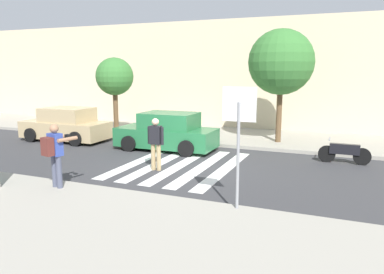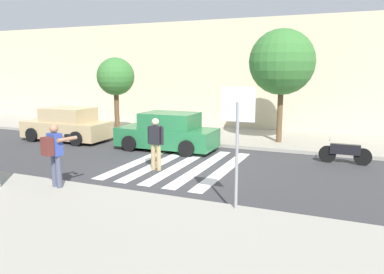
{
  "view_description": "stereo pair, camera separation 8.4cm",
  "coord_description": "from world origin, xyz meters",
  "px_view_note": "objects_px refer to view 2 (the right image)",
  "views": [
    {
      "loc": [
        5.2,
        -11.35,
        3.28
      ],
      "look_at": [
        0.6,
        -0.2,
        1.1
      ],
      "focal_mm": 35.0,
      "sensor_mm": 36.0,
      "label": 1
    },
    {
      "loc": [
        5.28,
        -11.32,
        3.28
      ],
      "look_at": [
        0.6,
        -0.2,
        1.1
      ],
      "focal_mm": 35.0,
      "sensor_mm": 36.0,
      "label": 2
    }
  ],
  "objects_px": {
    "pedestrian_crossing": "(156,141)",
    "parked_car_green": "(168,132)",
    "parked_car_tan": "(67,125)",
    "photographer_with_backpack": "(54,150)",
    "stop_sign": "(238,121)",
    "street_tree_center": "(282,62)",
    "motorcycle": "(345,152)",
    "street_tree_west": "(116,77)"
  },
  "relations": [
    {
      "from": "parked_car_tan",
      "to": "motorcycle",
      "type": "bearing_deg",
      "value": 1.43
    },
    {
      "from": "parked_car_tan",
      "to": "parked_car_green",
      "type": "height_order",
      "value": "same"
    },
    {
      "from": "photographer_with_backpack",
      "to": "parked_car_tan",
      "type": "xyz_separation_m",
      "value": [
        -4.9,
        6.07,
        -0.44
      ]
    },
    {
      "from": "stop_sign",
      "to": "street_tree_center",
      "type": "distance_m",
      "value": 8.59
    },
    {
      "from": "parked_car_tan",
      "to": "street_tree_center",
      "type": "bearing_deg",
      "value": 16.54
    },
    {
      "from": "parked_car_tan",
      "to": "motorcycle",
      "type": "distance_m",
      "value": 12.04
    },
    {
      "from": "stop_sign",
      "to": "street_tree_center",
      "type": "bearing_deg",
      "value": 93.47
    },
    {
      "from": "motorcycle",
      "to": "photographer_with_backpack",
      "type": "bearing_deg",
      "value": -138.22
    },
    {
      "from": "stop_sign",
      "to": "photographer_with_backpack",
      "type": "relative_size",
      "value": 1.61
    },
    {
      "from": "motorcycle",
      "to": "street_tree_west",
      "type": "xyz_separation_m",
      "value": [
        -10.6,
        1.68,
        2.5
      ]
    },
    {
      "from": "parked_car_tan",
      "to": "motorcycle",
      "type": "height_order",
      "value": "parked_car_tan"
    },
    {
      "from": "stop_sign",
      "to": "motorcycle",
      "type": "distance_m",
      "value": 6.63
    },
    {
      "from": "stop_sign",
      "to": "pedestrian_crossing",
      "type": "distance_m",
      "value": 4.58
    },
    {
      "from": "parked_car_green",
      "to": "street_tree_west",
      "type": "height_order",
      "value": "street_tree_west"
    },
    {
      "from": "pedestrian_crossing",
      "to": "photographer_with_backpack",
      "type": "bearing_deg",
      "value": -114.61
    },
    {
      "from": "pedestrian_crossing",
      "to": "parked_car_tan",
      "type": "distance_m",
      "value": 6.99
    },
    {
      "from": "pedestrian_crossing",
      "to": "motorcycle",
      "type": "relative_size",
      "value": 0.98
    },
    {
      "from": "photographer_with_backpack",
      "to": "street_tree_west",
      "type": "bearing_deg",
      "value": 113.29
    },
    {
      "from": "pedestrian_crossing",
      "to": "street_tree_center",
      "type": "xyz_separation_m",
      "value": [
        3.0,
        5.77,
        2.61
      ]
    },
    {
      "from": "stop_sign",
      "to": "photographer_with_backpack",
      "type": "distance_m",
      "value": 5.03
    },
    {
      "from": "parked_car_tan",
      "to": "photographer_with_backpack",
      "type": "bearing_deg",
      "value": -51.12
    },
    {
      "from": "stop_sign",
      "to": "street_tree_west",
      "type": "distance_m",
      "value": 11.39
    },
    {
      "from": "street_tree_west",
      "to": "street_tree_center",
      "type": "xyz_separation_m",
      "value": [
        7.87,
        0.79,
        0.67
      ]
    },
    {
      "from": "motorcycle",
      "to": "street_tree_center",
      "type": "xyz_separation_m",
      "value": [
        -2.73,
        2.46,
        3.17
      ]
    },
    {
      "from": "parked_car_tan",
      "to": "street_tree_west",
      "type": "bearing_deg",
      "value": 54.08
    },
    {
      "from": "parked_car_tan",
      "to": "pedestrian_crossing",
      "type": "bearing_deg",
      "value": -25.57
    },
    {
      "from": "photographer_with_backpack",
      "to": "stop_sign",
      "type": "bearing_deg",
      "value": 4.37
    },
    {
      "from": "photographer_with_backpack",
      "to": "street_tree_center",
      "type": "distance_m",
      "value": 10.16
    },
    {
      "from": "stop_sign",
      "to": "street_tree_west",
      "type": "xyz_separation_m",
      "value": [
        -8.38,
        7.67,
        0.75
      ]
    },
    {
      "from": "stop_sign",
      "to": "photographer_with_backpack",
      "type": "bearing_deg",
      "value": -175.63
    },
    {
      "from": "photographer_with_backpack",
      "to": "pedestrian_crossing",
      "type": "xyz_separation_m",
      "value": [
        1.4,
        3.06,
        -0.19
      ]
    },
    {
      "from": "street_tree_center",
      "to": "street_tree_west",
      "type": "bearing_deg",
      "value": -174.3
    },
    {
      "from": "photographer_with_backpack",
      "to": "parked_car_green",
      "type": "distance_m",
      "value": 6.1
    },
    {
      "from": "parked_car_green",
      "to": "motorcycle",
      "type": "relative_size",
      "value": 2.33
    },
    {
      "from": "motorcycle",
      "to": "parked_car_green",
      "type": "bearing_deg",
      "value": -177.47
    },
    {
      "from": "street_tree_west",
      "to": "stop_sign",
      "type": "bearing_deg",
      "value": -42.48
    },
    {
      "from": "pedestrian_crossing",
      "to": "parked_car_green",
      "type": "bearing_deg",
      "value": 109.55
    },
    {
      "from": "motorcycle",
      "to": "parked_car_tan",
      "type": "bearing_deg",
      "value": -178.57
    },
    {
      "from": "street_tree_center",
      "to": "parked_car_green",
      "type": "bearing_deg",
      "value": -145.85
    },
    {
      "from": "photographer_with_backpack",
      "to": "street_tree_west",
      "type": "xyz_separation_m",
      "value": [
        -3.46,
        8.05,
        1.75
      ]
    },
    {
      "from": "parked_car_tan",
      "to": "street_tree_west",
      "type": "height_order",
      "value": "street_tree_west"
    },
    {
      "from": "motorcycle",
      "to": "pedestrian_crossing",
      "type": "bearing_deg",
      "value": -149.97
    }
  ]
}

